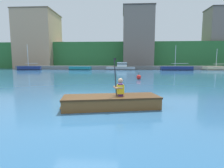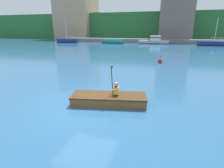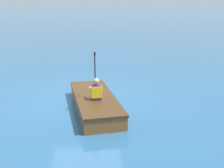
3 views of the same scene
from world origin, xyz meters
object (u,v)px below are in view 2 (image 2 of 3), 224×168
at_px(moored_boat_dock_west_inner, 216,44).
at_px(moored_boat_dock_center_far, 154,41).
at_px(person_paddler, 116,89).
at_px(moored_boat_dock_west_end, 113,42).
at_px(moored_boat_dock_center_near, 68,41).
at_px(rowboat_foreground, 108,99).
at_px(channel_buoy, 160,61).

height_order(moored_boat_dock_west_inner, moored_boat_dock_center_far, moored_boat_dock_west_inner).
height_order(moored_boat_dock_center_far, person_paddler, moored_boat_dock_center_far).
bearing_deg(moored_boat_dock_west_inner, moored_boat_dock_west_end, 179.65).
bearing_deg(moored_boat_dock_west_end, person_paddler, -74.05).
xyz_separation_m(moored_boat_dock_west_end, moored_boat_dock_center_far, (8.95, 1.70, 0.22)).
relative_size(moored_boat_dock_center_near, person_paddler, 4.34).
bearing_deg(moored_boat_dock_west_end, rowboat_foreground, -74.66).
bearing_deg(channel_buoy, moored_boat_dock_west_end, 116.83).
height_order(person_paddler, channel_buoy, person_paddler).
bearing_deg(rowboat_foreground, person_paddler, 11.26).
height_order(moored_boat_dock_center_near, rowboat_foreground, moored_boat_dock_center_near).
relative_size(person_paddler, channel_buoy, 1.79).
height_order(moored_boat_dock_west_inner, channel_buoy, moored_boat_dock_west_inner).
bearing_deg(moored_boat_dock_center_far, moored_boat_dock_west_inner, -8.85).
xyz_separation_m(moored_boat_dock_center_near, moored_boat_dock_center_far, (20.02, 2.42, 0.17)).
xyz_separation_m(moored_boat_dock_west_end, moored_boat_dock_center_near, (-11.07, -0.72, 0.06)).
bearing_deg(moored_boat_dock_west_end, moored_boat_dock_center_far, 10.78).
bearing_deg(rowboat_foreground, moored_boat_dock_west_end, 105.34).
height_order(moored_boat_dock_west_inner, moored_boat_dock_center_near, moored_boat_dock_center_near).
height_order(moored_boat_dock_west_inner, rowboat_foreground, moored_boat_dock_west_inner).
bearing_deg(channel_buoy, moored_boat_dock_center_far, 94.58).
bearing_deg(moored_boat_dock_west_end, channel_buoy, -63.17).
bearing_deg(moored_boat_dock_center_far, rowboat_foreground, -90.26).
height_order(moored_boat_dock_center_far, rowboat_foreground, moored_boat_dock_center_far).
relative_size(moored_boat_dock_center_near, rowboat_foreground, 1.63).
bearing_deg(moored_boat_dock_center_far, moored_boat_dock_west_end, -169.22).
height_order(moored_boat_dock_west_end, channel_buoy, moored_boat_dock_west_end).
height_order(moored_boat_dock_center_near, moored_boat_dock_center_far, moored_boat_dock_center_near).
bearing_deg(person_paddler, moored_boat_dock_west_end, 105.95).
height_order(moored_boat_dock_west_end, moored_boat_dock_west_inner, moored_boat_dock_west_inner).
distance_m(moored_boat_dock_west_end, moored_boat_dock_center_near, 11.10).
bearing_deg(moored_boat_dock_center_near, channel_buoy, -43.31).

